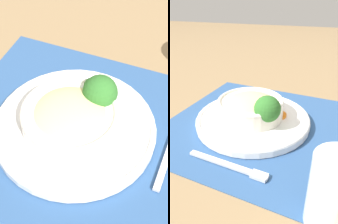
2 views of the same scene
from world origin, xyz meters
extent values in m
plane|color=#8C704C|center=(0.00, 0.00, 0.00)|extent=(4.00, 4.00, 0.00)
cube|color=#2D5184|center=(0.00, 0.00, 0.00)|extent=(0.52, 0.50, 0.00)
cylinder|color=white|center=(0.00, 0.00, 0.01)|extent=(0.30, 0.30, 0.02)
torus|color=white|center=(0.00, 0.00, 0.02)|extent=(0.30, 0.30, 0.01)
cylinder|color=silver|center=(-0.01, -0.01, 0.04)|extent=(0.17, 0.17, 0.04)
torus|color=silver|center=(-0.01, -0.01, 0.06)|extent=(0.18, 0.18, 0.01)
ellipsoid|color=beige|center=(-0.01, -0.01, 0.05)|extent=(0.14, 0.14, 0.05)
cylinder|color=#759E51|center=(0.04, 0.05, 0.03)|extent=(0.03, 0.03, 0.03)
sphere|color=#2D6B28|center=(0.04, 0.05, 0.07)|extent=(0.07, 0.07, 0.07)
sphere|color=#2D6B28|center=(0.02, 0.06, 0.07)|extent=(0.03, 0.03, 0.03)
sphere|color=#2D6B28|center=(0.05, 0.04, 0.07)|extent=(0.03, 0.03, 0.03)
cylinder|color=orange|center=(-0.03, 0.06, 0.02)|extent=(0.04, 0.04, 0.01)
cylinder|color=orange|center=(-0.05, 0.05, 0.02)|extent=(0.04, 0.04, 0.01)
cylinder|color=orange|center=(-0.06, 0.03, 0.02)|extent=(0.04, 0.04, 0.01)
cylinder|color=orange|center=(-0.07, 0.01, 0.02)|extent=(0.04, 0.04, 0.01)
cylinder|color=silver|center=(0.24, 0.20, 0.06)|extent=(0.08, 0.08, 0.12)
cylinder|color=silver|center=(0.24, 0.20, 0.04)|extent=(0.07, 0.07, 0.07)
cube|color=silver|center=(0.18, 0.00, 0.01)|extent=(0.04, 0.18, 0.01)
cube|color=silver|center=(0.19, 0.07, 0.01)|extent=(0.02, 0.03, 0.01)
camera|label=1|loc=(0.13, -0.42, 0.55)|focal=60.00mm
camera|label=2|loc=(0.48, 0.15, 0.31)|focal=35.00mm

